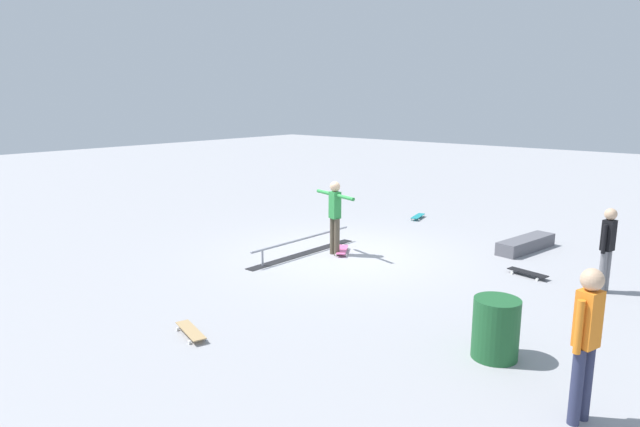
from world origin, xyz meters
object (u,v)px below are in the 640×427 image
(grind_rail, at_px, (303,247))
(skate_ledge, at_px, (526,244))
(bystander_black_shirt, at_px, (607,245))
(loose_skateboard_natural, at_px, (191,331))
(loose_skateboard_teal, at_px, (418,216))
(loose_skateboard_black, at_px, (528,273))
(bystander_orange_shirt, at_px, (586,337))
(skateboard_main, at_px, (342,250))
(trash_bin, at_px, (496,329))
(skater_main, at_px, (335,213))

(grind_rail, relative_size, skate_ledge, 1.77)
(skate_ledge, relative_size, bystander_black_shirt, 1.18)
(loose_skateboard_natural, xyz_separation_m, loose_skateboard_teal, (-9.23, -1.63, 0.00))
(bystander_black_shirt, relative_size, loose_skateboard_black, 1.88)
(bystander_orange_shirt, bearing_deg, skateboard_main, 75.99)
(loose_skateboard_black, relative_size, trash_bin, 0.99)
(grind_rail, height_order, skater_main, skater_main)
(grind_rail, bearing_deg, loose_skateboard_natural, 22.25)
(loose_skateboard_teal, bearing_deg, skate_ledge, 56.04)
(loose_skateboard_natural, distance_m, trash_bin, 4.34)
(grind_rail, relative_size, skater_main, 1.96)
(skater_main, bearing_deg, skateboard_main, 92.94)
(skate_ledge, distance_m, loose_skateboard_natural, 8.12)
(loose_skateboard_teal, bearing_deg, loose_skateboard_black, 40.16)
(trash_bin, bearing_deg, loose_skateboard_teal, -142.69)
(skateboard_main, height_order, trash_bin, trash_bin)
(skater_main, bearing_deg, grind_rail, -127.92)
(skateboard_main, xyz_separation_m, loose_skateboard_black, (-1.06, 3.81, 0.00))
(grind_rail, bearing_deg, bystander_orange_shirt, 67.43)
(skater_main, relative_size, loose_skateboard_black, 2.01)
(bystander_orange_shirt, distance_m, loose_skateboard_black, 5.22)
(loose_skateboard_natural, bearing_deg, grind_rail, 128.35)
(bystander_black_shirt, distance_m, loose_skateboard_natural, 7.31)
(bystander_black_shirt, xyz_separation_m, loose_skateboard_teal, (-3.25, -5.76, -0.80))
(bystander_orange_shirt, bearing_deg, grind_rail, 82.81)
(loose_skateboard_natural, bearing_deg, skater_main, 120.25)
(skate_ledge, relative_size, skateboard_main, 2.34)
(loose_skateboard_black, bearing_deg, grind_rail, -147.89)
(skateboard_main, xyz_separation_m, loose_skateboard_natural, (4.94, 1.05, 0.00))
(loose_skateboard_black, bearing_deg, skateboard_main, -153.38)
(grind_rail, distance_m, loose_skateboard_teal, 4.93)
(skater_main, height_order, loose_skateboard_black, skater_main)
(grind_rail, relative_size, loose_skateboard_teal, 3.93)
(skate_ledge, height_order, trash_bin, trash_bin)
(bystander_orange_shirt, height_order, loose_skateboard_black, bystander_orange_shirt)
(grind_rail, xyz_separation_m, loose_skateboard_natural, (4.30, 1.67, -0.09))
(skate_ledge, xyz_separation_m, loose_skateboard_natural, (7.87, -2.02, -0.07))
(skate_ledge, height_order, skateboard_main, skate_ledge)
(bystander_orange_shirt, xyz_separation_m, loose_skateboard_black, (-4.62, -2.26, -0.90))
(bystander_black_shirt, relative_size, loose_skateboard_natural, 1.88)
(skateboard_main, distance_m, trash_bin, 5.48)
(skater_main, distance_m, loose_skateboard_teal, 4.62)
(skate_ledge, bearing_deg, loose_skateboard_natural, -14.41)
(skateboard_main, height_order, loose_skateboard_black, same)
(skater_main, height_order, skateboard_main, skater_main)
(skate_ledge, xyz_separation_m, loose_skateboard_teal, (-1.36, -3.65, -0.07))
(skateboard_main, distance_m, bystander_orange_shirt, 7.09)
(skateboard_main, height_order, loose_skateboard_teal, same)
(loose_skateboard_black, bearing_deg, bystander_orange_shirt, -52.87)
(skate_ledge, distance_m, skateboard_main, 4.24)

